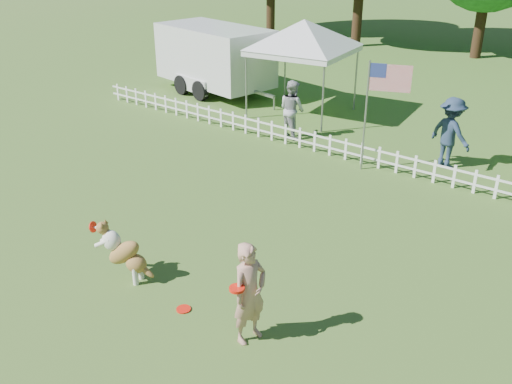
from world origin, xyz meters
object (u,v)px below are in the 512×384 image
spectator_a (292,109)px  cargo_trailer (215,59)px  handler (250,293)px  dog (125,253)px  frisbee_on_turf (184,309)px  canopy_tent_left (303,69)px  flag_pole (365,117)px  spectator_b (450,133)px

spectator_a → cargo_trailer: bearing=-9.0°
handler → dog: handler is taller
frisbee_on_turf → cargo_trailer: 13.81m
frisbee_on_turf → canopy_tent_left: bearing=113.9°
flag_pole → spectator_b: bearing=21.6°
spectator_b → spectator_a: bearing=28.1°
spectator_a → spectator_b: (4.57, 0.61, 0.07)m
dog → frisbee_on_turf: (1.44, -0.03, -0.54)m
dog → cargo_trailer: 12.88m
canopy_tent_left → flag_pole: (3.95, -3.06, -0.10)m
flag_pole → spectator_b: flag_pole is taller
frisbee_on_turf → canopy_tent_left: canopy_tent_left is taller
dog → cargo_trailer: cargo_trailer is taller
cargo_trailer → flag_pole: flag_pole is taller
canopy_tent_left → spectator_a: (1.05, -2.10, -0.66)m
spectator_b → cargo_trailer: bearing=9.9°
handler → flag_pole: (-1.92, 7.08, 0.59)m
flag_pole → handler: bearing=-96.4°
handler → frisbee_on_turf: handler is taller
flag_pole → frisbee_on_turf: bearing=-106.7°
canopy_tent_left → flag_pole: bearing=-45.5°
frisbee_on_turf → spectator_b: (1.07, 8.78, 0.92)m
dog → flag_pole: (0.84, 7.18, 0.87)m
frisbee_on_turf → dog: bearing=178.8°
dog → flag_pole: 7.28m
handler → canopy_tent_left: bearing=39.0°
frisbee_on_turf → canopy_tent_left: 11.34m
dog → canopy_tent_left: canopy_tent_left is taller
dog → spectator_b: size_ratio=0.59×
canopy_tent_left → spectator_a: bearing=-71.1°
dog → canopy_tent_left: (-3.11, 10.24, 0.97)m
cargo_trailer → spectator_b: bearing=-1.0°
flag_pole → cargo_trailer: bearing=135.8°
dog → frisbee_on_turf: 1.54m
cargo_trailer → spectator_b: (9.82, -1.84, -0.31)m
handler → spectator_b: spectator_b is taller
handler → frisbee_on_turf: 1.56m
handler → dog: size_ratio=1.51×
frisbee_on_turf → spectator_a: (-3.50, 8.17, 0.85)m
cargo_trailer → handler: bearing=-36.6°
handler → spectator_b: 8.65m
spectator_a → spectator_b: spectator_b is taller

